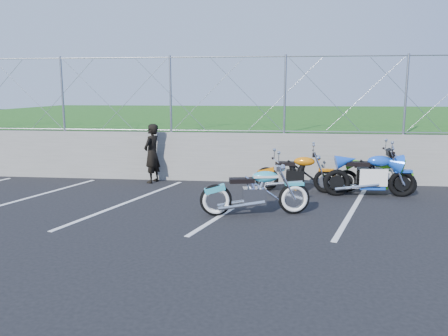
# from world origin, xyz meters

# --- Properties ---
(ground) EXTENTS (90.00, 90.00, 0.00)m
(ground) POSITION_xyz_m (0.00, 0.00, 0.00)
(ground) COLOR black
(ground) RESTS_ON ground
(retaining_wall) EXTENTS (30.00, 0.22, 1.30)m
(retaining_wall) POSITION_xyz_m (0.00, 3.50, 0.65)
(retaining_wall) COLOR slate
(retaining_wall) RESTS_ON ground
(grass_field) EXTENTS (30.00, 20.00, 1.30)m
(grass_field) POSITION_xyz_m (0.00, 13.50, 0.65)
(grass_field) COLOR #1B4F15
(grass_field) RESTS_ON ground
(chain_link_fence) EXTENTS (28.00, 0.03, 2.00)m
(chain_link_fence) POSITION_xyz_m (0.00, 3.50, 2.30)
(chain_link_fence) COLOR gray
(chain_link_fence) RESTS_ON retaining_wall
(parking_lines) EXTENTS (18.29, 4.31, 0.01)m
(parking_lines) POSITION_xyz_m (1.20, 1.00, 0.00)
(parking_lines) COLOR silver
(parking_lines) RESTS_ON ground
(cruiser_turquoise) EXTENTS (2.14, 0.68, 1.08)m
(cruiser_turquoise) POSITION_xyz_m (0.41, 0.31, 0.43)
(cruiser_turquoise) COLOR black
(cruiser_turquoise) RESTS_ON ground
(naked_orange) EXTENTS (1.98, 0.67, 0.98)m
(naked_orange) POSITION_xyz_m (1.31, 2.38, 0.42)
(naked_orange) COLOR black
(naked_orange) RESTS_ON ground
(sportbike_green) EXTENTS (1.80, 0.64, 0.94)m
(sportbike_green) POSITION_xyz_m (3.13, 2.34, 0.41)
(sportbike_green) COLOR black
(sportbike_green) RESTS_ON ground
(sportbike_blue) EXTENTS (2.09, 0.74, 1.08)m
(sportbike_blue) POSITION_xyz_m (2.96, 2.11, 0.47)
(sportbike_blue) COLOR black
(sportbike_blue) RESTS_ON ground
(person_standing) EXTENTS (0.52, 0.65, 1.55)m
(person_standing) POSITION_xyz_m (-2.43, 3.06, 0.77)
(person_standing) COLOR black
(person_standing) RESTS_ON ground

